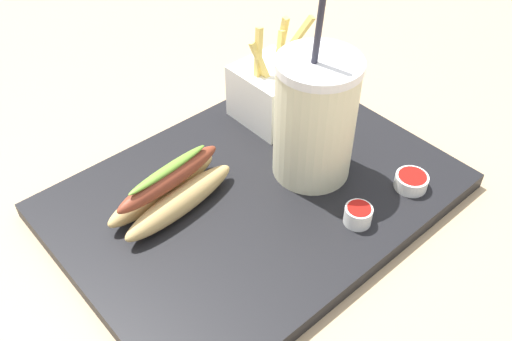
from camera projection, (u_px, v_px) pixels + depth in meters
ground_plane at (256, 207)px, 0.68m from camera, size 2.40×2.40×0.02m
food_tray at (256, 195)px, 0.67m from camera, size 0.45×0.33×0.02m
soda_cup at (315, 119)px, 0.63m from camera, size 0.10×0.10×0.24m
fries_basket at (272, 92)px, 0.74m from camera, size 0.09×0.09×0.15m
hot_dog_1 at (171, 191)px, 0.63m from camera, size 0.16×0.08×0.06m
ketchup_cup_1 at (411, 181)px, 0.66m from camera, size 0.04×0.04×0.02m
ketchup_cup_2 at (358, 214)px, 0.61m from camera, size 0.03×0.03×0.02m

